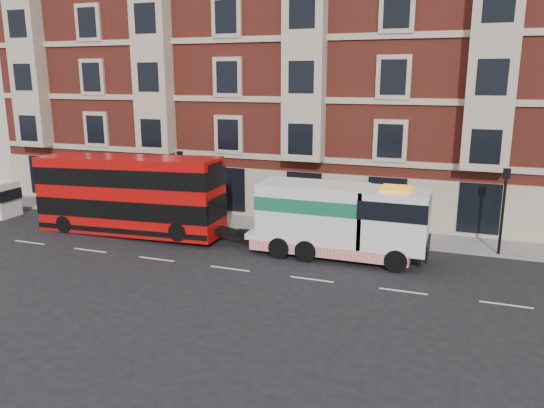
# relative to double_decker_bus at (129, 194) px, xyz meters

# --- Properties ---
(ground) EXTENTS (120.00, 120.00, 0.00)m
(ground) POSITION_rel_double_decker_bus_xyz_m (7.75, -3.33, -2.37)
(ground) COLOR black
(ground) RESTS_ON ground
(sidewalk) EXTENTS (90.00, 3.00, 0.15)m
(sidewalk) POSITION_rel_double_decker_bus_xyz_m (7.75, 4.17, -2.29)
(sidewalk) COLOR slate
(sidewalk) RESTS_ON ground
(victorian_terrace) EXTENTS (45.00, 12.00, 20.40)m
(victorian_terrace) POSITION_rel_double_decker_bus_xyz_m (8.25, 11.67, 7.70)
(victorian_terrace) COLOR maroon
(victorian_terrace) RESTS_ON ground
(lamp_post_west) EXTENTS (0.35, 0.15, 4.35)m
(lamp_post_west) POSITION_rel_double_decker_bus_xyz_m (1.75, 2.87, 0.31)
(lamp_post_west) COLOR black
(lamp_post_west) RESTS_ON sidewalk
(lamp_post_east) EXTENTS (0.35, 0.15, 4.35)m
(lamp_post_east) POSITION_rel_double_decker_bus_xyz_m (19.75, 2.87, 0.31)
(lamp_post_east) COLOR black
(lamp_post_east) RESTS_ON sidewalk
(double_decker_bus) EXTENTS (11.04, 2.53, 4.47)m
(double_decker_bus) POSITION_rel_double_decker_bus_xyz_m (0.00, 0.00, 0.00)
(double_decker_bus) COLOR #B70B0A
(double_decker_bus) RESTS_ON ground
(tow_truck) EXTENTS (8.84, 2.61, 3.68)m
(tow_truck) POSITION_rel_double_decker_bus_xyz_m (12.06, 0.00, -0.41)
(tow_truck) COLOR silver
(tow_truck) RESTS_ON ground
(pedestrian) EXTENTS (0.78, 0.70, 1.78)m
(pedestrian) POSITION_rel_double_decker_bus_xyz_m (-3.75, 3.44, -1.33)
(pedestrian) COLOR #1B1830
(pedestrian) RESTS_ON sidewalk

